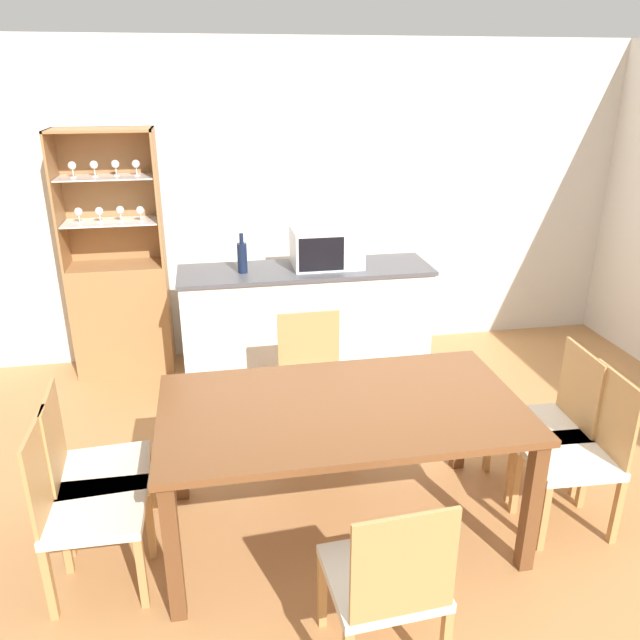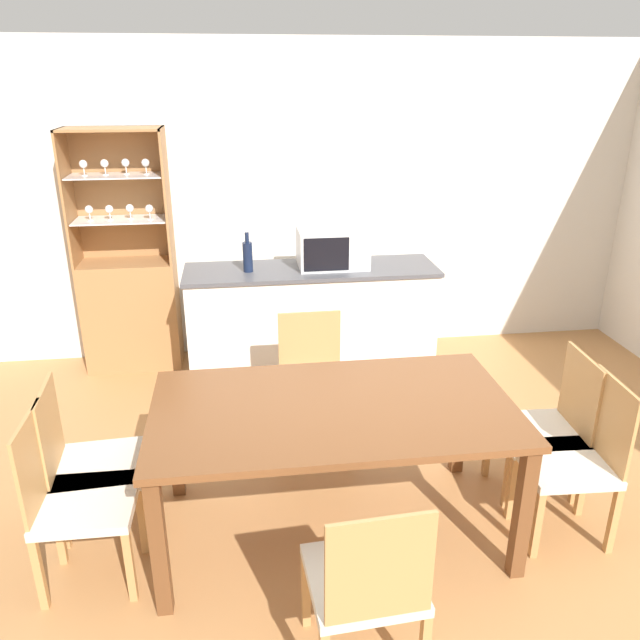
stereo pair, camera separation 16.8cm
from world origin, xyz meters
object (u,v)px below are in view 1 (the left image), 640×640
object	(u,v)px
wine_bottle	(242,257)
microwave	(326,247)
dining_chair_head_far	(313,386)
dining_chair_side_right_far	(548,423)
dining_chair_side_left_near	(85,507)
dining_chair_side_right_near	(577,452)
dining_chair_side_left_far	(95,470)
display_cabinet	(121,301)
dining_table	(342,420)
dining_chair_head_near	(387,581)

from	to	relation	value
wine_bottle	microwave	bearing A→B (deg)	5.57
dining_chair_head_far	dining_chair_side_right_far	xyz separation A→B (m)	(1.23, -0.69, 0.00)
dining_chair_side_right_far	wine_bottle	distance (m)	2.34
dining_chair_side_left_near	microwave	size ratio (longest dim) A/B	1.70
dining_chair_side_right_near	dining_chair_side_left_far	bearing A→B (deg)	86.04
display_cabinet	dining_table	bearing A→B (deg)	-59.89
dining_chair_side_left_near	dining_chair_head_far	bearing A→B (deg)	129.25
display_cabinet	wine_bottle	xyz separation A→B (m)	(0.95, -0.51, 0.46)
dining_chair_head_far	dining_chair_head_near	xyz separation A→B (m)	(0.00, -1.66, 0.00)
dining_chair_side_right_far	dining_chair_head_near	world-z (taller)	same
dining_chair_head_near	wine_bottle	size ratio (longest dim) A/B	2.99
dining_chair_side_right_far	dining_chair_side_left_near	size ratio (longest dim) A/B	1.00
dining_chair_side_left_near	dining_chair_head_near	bearing A→B (deg)	61.87
display_cabinet	dining_chair_side_left_far	distance (m)	2.12
dining_table	wine_bottle	xyz separation A→B (m)	(-0.36, 1.75, 0.37)
display_cabinet	dining_chair_head_near	size ratio (longest dim) A/B	2.19
microwave	wine_bottle	distance (m)	0.64
dining_chair_head_far	dining_chair_side_left_far	size ratio (longest dim) A/B	1.00
microwave	wine_bottle	bearing A→B (deg)	-174.43
display_cabinet	dining_chair_side_left_near	distance (m)	2.42
dining_chair_side_right_near	dining_chair_side_left_far	xyz separation A→B (m)	(-2.47, 0.30, 0.00)
dining_chair_head_near	microwave	distance (m)	2.73
dining_table	wine_bottle	size ratio (longest dim) A/B	6.13
display_cabinet	dining_chair_side_right_near	xyz separation A→B (m)	(2.55, -2.41, -0.15)
dining_chair_head_near	dining_chair_side_right_near	bearing A→B (deg)	25.38
dining_chair_side_left_far	wine_bottle	distance (m)	1.93
dining_table	dining_chair_side_left_far	size ratio (longest dim) A/B	2.05
dining_chair_head_near	microwave	size ratio (longest dim) A/B	1.70
dining_table	dining_chair_side_left_near	xyz separation A→B (m)	(-1.23, -0.15, -0.24)
dining_chair_side_left_far	dining_chair_side_right_far	bearing A→B (deg)	86.47
dining_chair_side_left_near	wine_bottle	world-z (taller)	wine_bottle
dining_chair_side_right_near	microwave	world-z (taller)	microwave
dining_chair_head_far	microwave	distance (m)	1.20
display_cabinet	microwave	bearing A→B (deg)	-15.74
dining_chair_head_far	wine_bottle	bearing A→B (deg)	-68.91
dining_table	dining_chair_side_right_near	xyz separation A→B (m)	(1.23, -0.15, -0.24)
dining_chair_side_right_near	wine_bottle	xyz separation A→B (m)	(-1.59, 1.90, 0.61)
dining_chair_side_right_far	wine_bottle	size ratio (longest dim) A/B	2.99
dining_chair_side_right_far	dining_chair_head_near	distance (m)	1.57
dining_table	dining_chair_side_right_near	distance (m)	1.26
microwave	dining_chair_head_far	bearing A→B (deg)	-105.56
microwave	dining_chair_side_left_near	bearing A→B (deg)	-127.51
dining_chair_side_right_near	dining_chair_side_right_far	size ratio (longest dim) A/B	1.00
dining_chair_side_left_far	dining_chair_side_right_near	bearing A→B (deg)	79.61
dining_chair_side_left_near	dining_chair_side_right_near	bearing A→B (deg)	90.73
dining_table	dining_chair_side_right_near	size ratio (longest dim) A/B	2.05
dining_chair_head_near	dining_chair_side_left_far	bearing A→B (deg)	138.12
dining_chair_side_right_far	wine_bottle	world-z (taller)	wine_bottle
dining_chair_side_left_near	wine_bottle	distance (m)	2.18
dining_chair_side_left_near	microwave	bearing A→B (deg)	143.29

